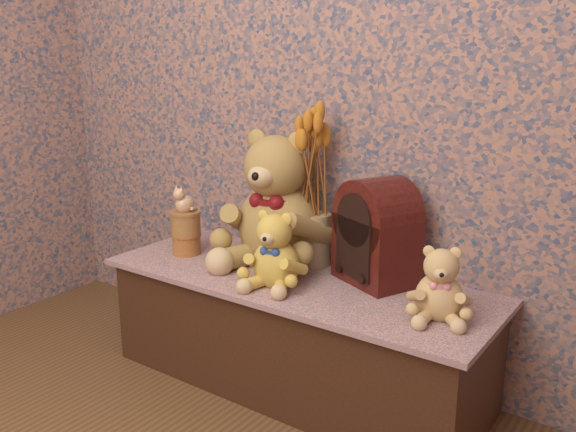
# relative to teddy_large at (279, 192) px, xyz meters

# --- Properties ---
(display_shelf) EXTENTS (1.46, 0.54, 0.42)m
(display_shelf) POSITION_rel_teddy_large_xyz_m (0.16, -0.11, -0.49)
(display_shelf) COLOR #394C75
(display_shelf) RESTS_ON ground
(teddy_large) EXTENTS (0.49, 0.56, 0.55)m
(teddy_large) POSITION_rel_teddy_large_xyz_m (0.00, 0.00, 0.00)
(teddy_large) COLOR #A77B40
(teddy_large) RESTS_ON display_shelf
(teddy_medium) EXTENTS (0.27, 0.31, 0.28)m
(teddy_medium) POSITION_rel_teddy_large_xyz_m (0.14, -0.21, -0.13)
(teddy_medium) COLOR gold
(teddy_medium) RESTS_ON display_shelf
(teddy_small) EXTENTS (0.27, 0.29, 0.25)m
(teddy_small) POSITION_rel_teddy_large_xyz_m (0.71, -0.14, -0.15)
(teddy_small) COLOR #E0B16A
(teddy_small) RESTS_ON display_shelf
(cathedral_radio) EXTENTS (0.33, 0.29, 0.37)m
(cathedral_radio) POSITION_rel_teddy_large_xyz_m (0.41, 0.02, -0.09)
(cathedral_radio) COLOR #370E0A
(cathedral_radio) RESTS_ON display_shelf
(ceramic_vase) EXTENTS (0.14, 0.14, 0.20)m
(ceramic_vase) POSITION_rel_teddy_large_xyz_m (0.14, 0.04, -0.17)
(ceramic_vase) COLOR tan
(ceramic_vase) RESTS_ON display_shelf
(dried_stalks) EXTENTS (0.24, 0.24, 0.45)m
(dried_stalks) POSITION_rel_teddy_large_xyz_m (0.14, 0.04, 0.15)
(dried_stalks) COLOR #BF6D1E
(dried_stalks) RESTS_ON ceramic_vase
(biscuit_tin_lower) EXTENTS (0.13, 0.13, 0.08)m
(biscuit_tin_lower) POSITION_rel_teddy_large_xyz_m (-0.36, -0.14, -0.23)
(biscuit_tin_lower) COLOR gold
(biscuit_tin_lower) RESTS_ON display_shelf
(biscuit_tin_upper) EXTENTS (0.12, 0.12, 0.09)m
(biscuit_tin_upper) POSITION_rel_teddy_large_xyz_m (-0.36, -0.14, -0.15)
(biscuit_tin_upper) COLOR tan
(biscuit_tin_upper) RESTS_ON biscuit_tin_lower
(cat_figurine) EXTENTS (0.09, 0.10, 0.11)m
(cat_figurine) POSITION_rel_teddy_large_xyz_m (-0.36, -0.14, -0.04)
(cat_figurine) COLOR silver
(cat_figurine) RESTS_ON biscuit_tin_upper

